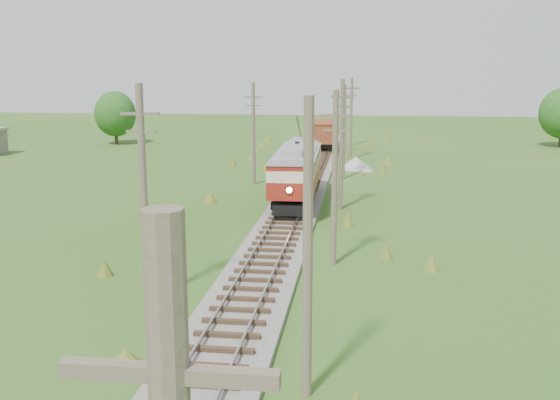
# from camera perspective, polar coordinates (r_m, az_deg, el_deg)

# --- Properties ---
(railbed_main) EXTENTS (3.60, 96.00, 0.57)m
(railbed_main) POSITION_cam_1_polar(r_m,az_deg,el_deg) (47.08, 1.76, 0.28)
(railbed_main) COLOR #605B54
(railbed_main) RESTS_ON ground
(streetcar) EXTENTS (3.33, 12.93, 5.88)m
(streetcar) POSITION_cam_1_polar(r_m,az_deg,el_deg) (44.92, 1.56, 3.00)
(streetcar) COLOR black
(streetcar) RESTS_ON ground
(gondola) EXTENTS (3.37, 9.22, 3.02)m
(gondola) POSITION_cam_1_polar(r_m,az_deg,el_deg) (77.09, 4.04, 6.17)
(gondola) COLOR black
(gondola) RESTS_ON ground
(gravel_pile) EXTENTS (3.46, 3.67, 1.26)m
(gravel_pile) POSITION_cam_1_polar(r_m,az_deg,el_deg) (62.23, 7.04, 3.34)
(gravel_pile) COLOR gray
(gravel_pile) RESTS_ON ground
(utility_pole_r_1) EXTENTS (0.30, 0.30, 8.80)m
(utility_pole_r_1) POSITION_cam_1_polar(r_m,az_deg,el_deg) (17.73, 2.55, -4.82)
(utility_pole_r_1) COLOR brown
(utility_pole_r_1) RESTS_ON ground
(utility_pole_r_2) EXTENTS (1.60, 0.30, 8.60)m
(utility_pole_r_2) POSITION_cam_1_polar(r_m,az_deg,el_deg) (30.38, 5.02, 2.10)
(utility_pole_r_2) COLOR brown
(utility_pole_r_2) RESTS_ON ground
(utility_pole_r_3) EXTENTS (1.60, 0.30, 9.00)m
(utility_pole_r_3) POSITION_cam_1_polar(r_m,az_deg,el_deg) (43.23, 5.64, 5.17)
(utility_pole_r_3) COLOR brown
(utility_pole_r_3) RESTS_ON ground
(utility_pole_r_4) EXTENTS (1.60, 0.30, 8.40)m
(utility_pole_r_4) POSITION_cam_1_polar(r_m,az_deg,el_deg) (56.20, 5.87, 6.32)
(utility_pole_r_4) COLOR brown
(utility_pole_r_4) RESTS_ON ground
(utility_pole_r_5) EXTENTS (1.60, 0.30, 8.90)m
(utility_pole_r_5) POSITION_cam_1_polar(r_m,az_deg,el_deg) (69.13, 6.52, 7.49)
(utility_pole_r_5) COLOR brown
(utility_pole_r_5) RESTS_ON ground
(utility_pole_r_6) EXTENTS (1.60, 0.30, 8.70)m
(utility_pole_r_6) POSITION_cam_1_polar(r_m,az_deg,el_deg) (82.11, 6.54, 8.05)
(utility_pole_r_6) COLOR brown
(utility_pole_r_6) RESTS_ON ground
(utility_pole_l_a) EXTENTS (1.60, 0.30, 9.00)m
(utility_pole_l_a) POSITION_cam_1_polar(r_m,az_deg,el_deg) (25.93, -12.37, 0.69)
(utility_pole_l_a) COLOR brown
(utility_pole_l_a) RESTS_ON ground
(utility_pole_l_b) EXTENTS (1.60, 0.30, 8.60)m
(utility_pole_l_b) POSITION_cam_1_polar(r_m,az_deg,el_deg) (52.96, -2.44, 6.16)
(utility_pole_l_b) COLOR brown
(utility_pole_l_b) RESTS_ON ground
(tree_mid_a) EXTENTS (5.46, 5.46, 7.03)m
(tree_mid_a) POSITION_cam_1_polar(r_m,az_deg,el_deg) (86.48, -14.83, 7.62)
(tree_mid_a) COLOR #38281C
(tree_mid_a) RESTS_ON ground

